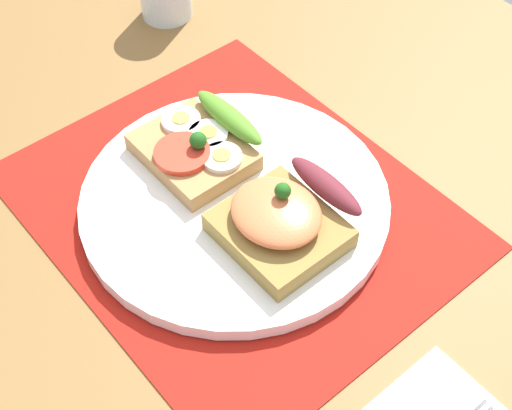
% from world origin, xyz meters
% --- Properties ---
extents(ground_plane, '(1.20, 0.90, 0.03)m').
position_xyz_m(ground_plane, '(0.00, 0.00, -0.02)').
color(ground_plane, brown).
extents(placemat, '(0.38, 0.32, 0.00)m').
position_xyz_m(placemat, '(0.00, 0.00, 0.00)').
color(placemat, '#A5180F').
rests_on(placemat, ground_plane).
extents(plate, '(0.28, 0.28, 0.01)m').
position_xyz_m(plate, '(0.00, 0.00, 0.01)').
color(plate, white).
rests_on(plate, placemat).
extents(sandwich_egg_tomato, '(0.10, 0.10, 0.04)m').
position_xyz_m(sandwich_egg_tomato, '(-0.06, 0.01, 0.03)').
color(sandwich_egg_tomato, '#AD7F4C').
rests_on(sandwich_egg_tomato, plate).
extents(sandwich_salmon, '(0.10, 0.10, 0.05)m').
position_xyz_m(sandwich_salmon, '(0.06, 0.01, 0.04)').
color(sandwich_salmon, olive).
rests_on(sandwich_salmon, plate).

